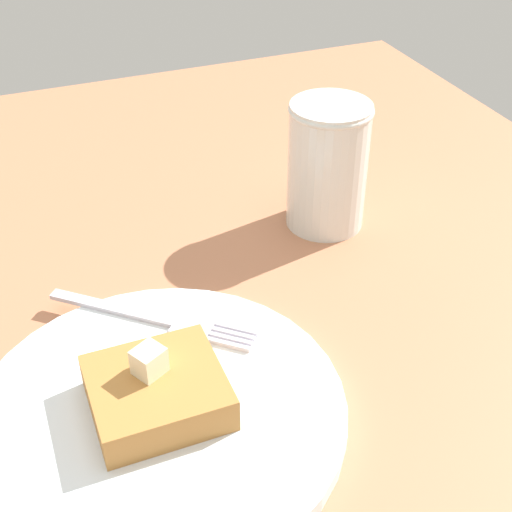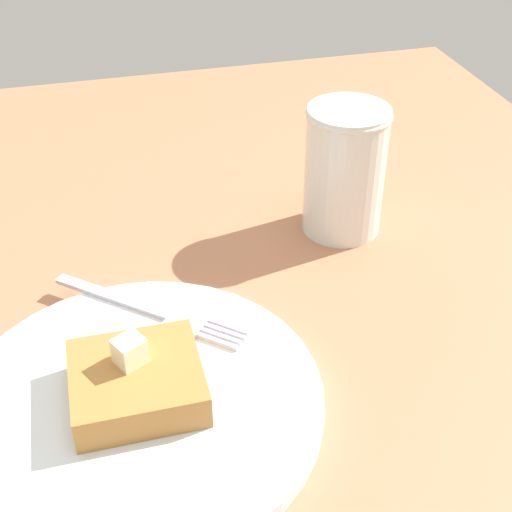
# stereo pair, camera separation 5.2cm
# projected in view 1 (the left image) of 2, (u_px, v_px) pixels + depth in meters

# --- Properties ---
(table_surface) EXTENTS (1.12, 1.12, 0.02)m
(table_surface) POSITION_uv_depth(u_px,v_px,m) (47.00, 454.00, 0.44)
(table_surface) COLOR #B26F4D
(table_surface) RESTS_ON ground
(plate) EXTENTS (0.24, 0.24, 0.01)m
(plate) POSITION_uv_depth(u_px,v_px,m) (160.00, 412.00, 0.45)
(plate) COLOR white
(plate) RESTS_ON table_surface
(toast_slice_center) EXTENTS (0.07, 0.08, 0.02)m
(toast_slice_center) POSITION_uv_depth(u_px,v_px,m) (157.00, 392.00, 0.44)
(toast_slice_center) COLOR #B17538
(toast_slice_center) RESTS_ON plate
(butter_pat_primary) EXTENTS (0.02, 0.02, 0.02)m
(butter_pat_primary) POSITION_uv_depth(u_px,v_px,m) (150.00, 363.00, 0.43)
(butter_pat_primary) COLOR #F8EEC7
(butter_pat_primary) RESTS_ON toast_slice_center
(fork) EXTENTS (0.12, 0.13, 0.00)m
(fork) POSITION_uv_depth(u_px,v_px,m) (162.00, 320.00, 0.51)
(fork) COLOR silver
(fork) RESTS_ON plate
(syrup_jar) EXTENTS (0.07, 0.07, 0.11)m
(syrup_jar) POSITION_uv_depth(u_px,v_px,m) (327.00, 172.00, 0.61)
(syrup_jar) COLOR #432206
(syrup_jar) RESTS_ON table_surface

